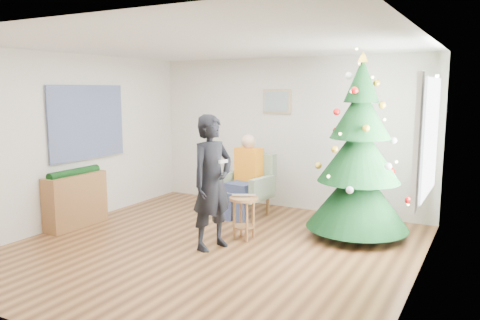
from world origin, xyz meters
The scene contains 19 objects.
floor centered at (0.00, 0.00, 0.00)m, with size 5.00×5.00×0.00m, color brown.
ceiling centered at (0.00, 0.00, 2.60)m, with size 5.00×5.00×0.00m, color white.
wall_back centered at (0.00, 2.50, 1.30)m, with size 5.00×5.00×0.00m, color silver.
wall_front centered at (0.00, -2.50, 1.30)m, with size 5.00×5.00×0.00m, color silver.
wall_left centered at (-2.50, 0.00, 1.30)m, with size 5.00×5.00×0.00m, color silver.
wall_right centered at (2.50, 0.00, 1.30)m, with size 5.00×5.00×0.00m, color silver.
window_panel centered at (2.47, 1.00, 1.50)m, with size 0.04×1.30×1.40m, color white.
curtains centered at (2.44, 1.00, 1.50)m, with size 0.05×1.75×1.50m.
christmas_tree centered at (1.53, 1.42, 1.16)m, with size 1.42×1.42×2.57m.
stool centered at (0.18, 0.56, 0.30)m, with size 0.40×0.40×0.59m.
laptop centered at (0.18, 0.56, 0.61)m, with size 0.33×0.21×0.03m, color silver.
armchair centered at (-0.34, 1.64, 0.38)m, with size 0.87×0.82×1.02m.
seated_person centered at (-0.35, 1.58, 0.69)m, with size 0.48×0.67×1.33m.
standing_man centered at (0.00, 0.04, 0.88)m, with size 0.64×0.42×1.75m, color black.
game_controller centered at (0.18, 0.01, 1.17)m, with size 0.04×0.13×0.04m, color white.
console centered at (-2.33, -0.13, 0.40)m, with size 0.30×1.00×0.80m, color brown.
garland centered at (-2.33, -0.13, 0.82)m, with size 0.14×0.14×0.90m, color black.
tapestry centered at (-2.46, 0.30, 1.55)m, with size 0.03×1.50×1.15m, color black.
framed_picture centered at (-0.20, 2.46, 1.85)m, with size 0.52×0.05×0.42m.
Camera 1 is at (3.16, -4.96, 2.07)m, focal length 35.00 mm.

